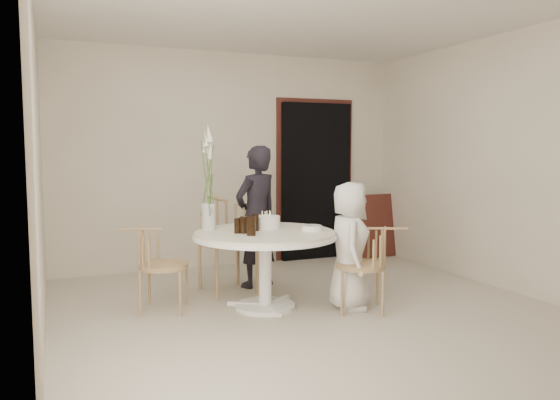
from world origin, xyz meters
name	(u,v)px	position (x,y,z in m)	size (l,w,h in m)	color
ground	(310,311)	(0.00, 0.00, 0.00)	(4.50, 4.50, 0.00)	#BDB1A1
room_shell	(311,135)	(0.00, 0.00, 1.62)	(4.50, 4.50, 4.50)	silver
doorway	(316,181)	(1.15, 2.19, 1.05)	(1.00, 0.10, 2.10)	black
door_trim	(315,177)	(1.15, 2.23, 1.11)	(1.12, 0.03, 2.22)	#4F211B
table	(265,243)	(-0.35, 0.25, 0.62)	(1.33, 1.33, 0.73)	white
picture_frame	(375,226)	(1.95, 1.95, 0.43)	(0.65, 0.04, 0.87)	#4F211B
chair_far	(222,230)	(-0.51, 1.10, 0.63)	(0.59, 0.63, 0.98)	tan
chair_right	(373,256)	(0.53, -0.21, 0.51)	(0.58, 0.56, 0.79)	tan
chair_left	(152,257)	(-1.34, 0.59, 0.50)	(0.56, 0.54, 0.78)	tan
girl	(257,217)	(-0.13, 1.06, 0.76)	(0.56, 0.37, 1.53)	black
boy	(350,246)	(0.37, -0.06, 0.59)	(0.58, 0.38, 1.19)	white
birthday_cake	(267,222)	(-0.27, 0.42, 0.79)	(0.25, 0.25, 0.17)	white
cola_tumbler_a	(244,225)	(-0.57, 0.21, 0.81)	(0.07, 0.07, 0.15)	black
cola_tumbler_b	(251,226)	(-0.55, 0.07, 0.82)	(0.08, 0.08, 0.17)	black
cola_tumbler_c	(238,226)	(-0.62, 0.24, 0.80)	(0.06, 0.06, 0.14)	black
cola_tumbler_d	(255,222)	(-0.42, 0.33, 0.81)	(0.07, 0.07, 0.16)	black
plate_stack	(312,228)	(0.08, 0.14, 0.75)	(0.19, 0.19, 0.05)	white
flower_vase	(208,189)	(-0.80, 0.57, 1.11)	(0.13, 0.13, 0.99)	silver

